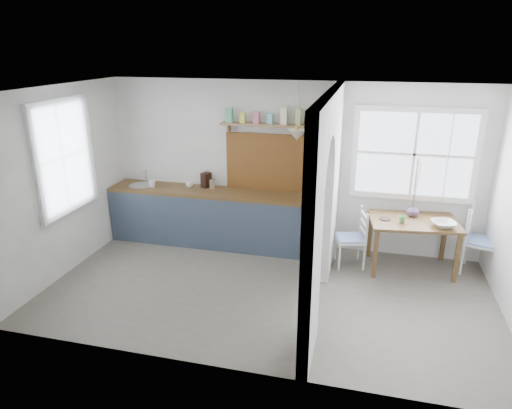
% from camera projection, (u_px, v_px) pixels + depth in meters
% --- Properties ---
extents(floor, '(5.80, 3.20, 0.01)m').
position_uv_depth(floor, '(267.00, 291.00, 6.06)').
color(floor, '#706A58').
rests_on(floor, ground).
extents(ceiling, '(5.80, 3.20, 0.01)m').
position_uv_depth(ceiling, '(269.00, 90.00, 5.20)').
color(ceiling, white).
rests_on(ceiling, walls).
extents(walls, '(5.81, 3.21, 2.60)m').
position_uv_depth(walls, '(268.00, 198.00, 5.63)').
color(walls, white).
rests_on(walls, floor).
extents(partition, '(0.12, 3.20, 2.60)m').
position_uv_depth(partition, '(326.00, 189.00, 5.47)').
color(partition, white).
rests_on(partition, floor).
extents(kitchen_window, '(0.10, 1.16, 1.50)m').
position_uv_depth(kitchen_window, '(62.00, 157.00, 6.17)').
color(kitchen_window, white).
rests_on(kitchen_window, walls).
extents(nook_window, '(1.76, 0.10, 1.30)m').
position_uv_depth(nook_window, '(414.00, 154.00, 6.54)').
color(nook_window, white).
rests_on(nook_window, walls).
extents(counter, '(3.50, 0.60, 0.90)m').
position_uv_depth(counter, '(218.00, 217.00, 7.38)').
color(counter, '#49341C').
rests_on(counter, floor).
extents(sink, '(0.40, 0.40, 0.02)m').
position_uv_depth(sink, '(141.00, 186.00, 7.51)').
color(sink, silver).
rests_on(sink, counter).
extents(backsplash, '(1.65, 0.03, 0.90)m').
position_uv_depth(backsplash, '(277.00, 163.00, 7.10)').
color(backsplash, brown).
rests_on(backsplash, walls).
extents(shelf, '(1.75, 0.20, 0.21)m').
position_uv_depth(shelf, '(277.00, 122.00, 6.80)').
color(shelf, '#9A6D40').
rests_on(shelf, walls).
extents(pendant_lamp, '(0.26, 0.26, 0.16)m').
position_uv_depth(pendant_lamp, '(297.00, 135.00, 6.45)').
color(pendant_lamp, silver).
rests_on(pendant_lamp, ceiling).
extents(utensil_rail, '(0.02, 0.50, 0.02)m').
position_uv_depth(utensil_rail, '(326.00, 171.00, 6.26)').
color(utensil_rail, silver).
rests_on(utensil_rail, partition).
extents(dining_table, '(1.29, 0.94, 0.75)m').
position_uv_depth(dining_table, '(411.00, 245.00, 6.55)').
color(dining_table, '#49341C').
rests_on(dining_table, floor).
extents(chair_left, '(0.48, 0.48, 0.86)m').
position_uv_depth(chair_left, '(350.00, 238.00, 6.64)').
color(chair_left, silver).
rests_on(chair_left, floor).
extents(chair_right, '(0.57, 0.57, 0.99)m').
position_uv_depth(chair_right, '(483.00, 241.00, 6.38)').
color(chair_right, silver).
rests_on(chair_right, floor).
extents(kettle, '(0.22, 0.19, 0.23)m').
position_uv_depth(kettle, '(310.00, 192.00, 6.77)').
color(kettle, white).
rests_on(kettle, counter).
extents(mug_a, '(0.15, 0.15, 0.11)m').
position_uv_depth(mug_a, '(152.00, 184.00, 7.39)').
color(mug_a, white).
rests_on(mug_a, counter).
extents(mug_b, '(0.15, 0.15, 0.10)m').
position_uv_depth(mug_b, '(190.00, 184.00, 7.40)').
color(mug_b, white).
rests_on(mug_b, counter).
extents(knife_block, '(0.16, 0.18, 0.24)m').
position_uv_depth(knife_block, '(206.00, 180.00, 7.37)').
color(knife_block, black).
rests_on(knife_block, counter).
extents(jar, '(0.10, 0.10, 0.14)m').
position_uv_depth(jar, '(212.00, 184.00, 7.33)').
color(jar, '#8B7657').
rests_on(jar, counter).
extents(towel_magenta, '(0.02, 0.03, 0.52)m').
position_uv_depth(towel_magenta, '(320.00, 247.00, 6.72)').
color(towel_magenta, '#B61E4E').
rests_on(towel_magenta, counter).
extents(towel_orange, '(0.02, 0.03, 0.50)m').
position_uv_depth(towel_orange, '(320.00, 248.00, 6.72)').
color(towel_orange, orange).
rests_on(towel_orange, counter).
extents(bowl, '(0.38, 0.38, 0.08)m').
position_uv_depth(bowl, '(444.00, 224.00, 6.19)').
color(bowl, silver).
rests_on(bowl, dining_table).
extents(table_cup, '(0.11, 0.11, 0.10)m').
position_uv_depth(table_cup, '(402.00, 219.00, 6.33)').
color(table_cup, '#5FA85C').
rests_on(table_cup, dining_table).
extents(plate, '(0.18, 0.18, 0.01)m').
position_uv_depth(plate, '(385.00, 219.00, 6.46)').
color(plate, black).
rests_on(plate, dining_table).
extents(vase, '(0.22, 0.22, 0.18)m').
position_uv_depth(vase, '(413.00, 210.00, 6.55)').
color(vase, '#533F60').
rests_on(vase, dining_table).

